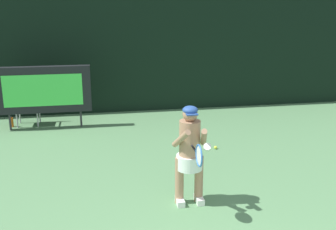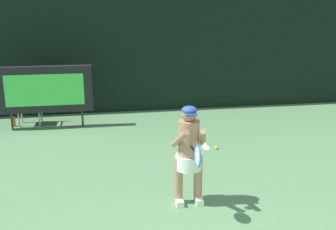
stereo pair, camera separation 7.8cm
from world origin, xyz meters
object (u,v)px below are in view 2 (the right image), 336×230
at_px(tennis_ball_spare, 216,148).
at_px(tennis_racket, 197,155).
at_px(water_bottle, 14,122).
at_px(umpire_chair, 29,100).
at_px(tennis_player, 189,151).
at_px(scoreboard, 45,89).

bearing_deg(tennis_ball_spare, tennis_racket, -112.09).
xyz_separation_m(water_bottle, tennis_ball_spare, (4.43, -2.39, -0.09)).
bearing_deg(tennis_racket, umpire_chair, 136.28).
distance_m(umpire_chair, tennis_ball_spare, 4.82).
bearing_deg(tennis_ball_spare, umpire_chair, 147.73).
relative_size(umpire_chair, tennis_player, 0.72).
distance_m(water_bottle, tennis_player, 5.68).
distance_m(scoreboard, tennis_racket, 5.42).
xyz_separation_m(tennis_player, tennis_ball_spare, (1.08, 2.15, -0.80)).
xyz_separation_m(scoreboard, tennis_player, (2.52, -4.29, -0.12)).
distance_m(tennis_player, tennis_racket, 0.53).
height_order(scoreboard, tennis_racket, scoreboard).
bearing_deg(scoreboard, tennis_ball_spare, -30.80).
relative_size(scoreboard, tennis_ball_spare, 32.35).
bearing_deg(water_bottle, tennis_ball_spare, -28.33).
bearing_deg(umpire_chair, tennis_player, -57.70).
relative_size(umpire_chair, water_bottle, 4.08).
bearing_deg(tennis_player, tennis_ball_spare, 63.38).
relative_size(scoreboard, tennis_player, 1.46).
relative_size(tennis_player, tennis_ball_spare, 22.19).
height_order(umpire_chair, tennis_racket, tennis_racket).
distance_m(scoreboard, umpire_chair, 0.69).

